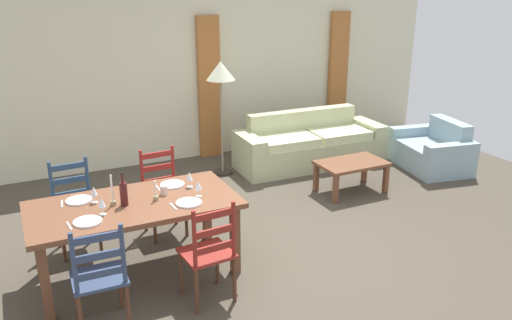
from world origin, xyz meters
name	(u,v)px	position (x,y,z in m)	size (l,w,h in m)	color
ground_plane	(259,251)	(0.00, 0.00, -0.01)	(9.60, 9.60, 0.02)	#484034
wall_far	(162,74)	(0.00, 3.30, 1.35)	(9.60, 0.16, 2.70)	beige
curtain_panel_left	(209,88)	(0.70, 3.16, 1.10)	(0.35, 0.08, 2.20)	#B16932
curtain_panel_right	(338,76)	(3.10, 3.16, 1.10)	(0.35, 0.08, 2.20)	#B16932
dining_table	(134,211)	(-1.25, 0.10, 0.66)	(1.90, 0.96, 0.75)	brown
dining_chair_near_left	(100,278)	(-1.71, -0.61, 0.48)	(0.43, 0.41, 0.96)	navy
dining_chair_near_right	(209,253)	(-0.79, -0.62, 0.48)	(0.45, 0.43, 0.96)	maroon
dining_chair_far_left	(75,206)	(-1.69, 0.89, 0.48)	(0.44, 0.42, 0.96)	navy
dining_chair_far_right	(162,192)	(-0.77, 0.86, 0.48)	(0.44, 0.42, 0.96)	maroon
dinner_plate_near_left	(88,222)	(-1.70, -0.15, 0.76)	(0.24, 0.24, 0.02)	white
fork_near_left	(69,226)	(-1.85, -0.15, 0.75)	(0.02, 0.17, 0.01)	silver
dinner_plate_near_right	(189,203)	(-0.80, -0.15, 0.76)	(0.24, 0.24, 0.02)	white
fork_near_right	(173,206)	(-0.95, -0.15, 0.75)	(0.02, 0.17, 0.01)	silver
dinner_plate_far_left	(79,200)	(-1.70, 0.35, 0.76)	(0.24, 0.24, 0.02)	white
fork_far_left	(62,204)	(-1.85, 0.35, 0.75)	(0.02, 0.17, 0.01)	silver
dinner_plate_far_right	(172,185)	(-0.80, 0.35, 0.76)	(0.24, 0.24, 0.02)	white
fork_far_right	(158,188)	(-0.95, 0.35, 0.75)	(0.02, 0.17, 0.01)	silver
wine_bottle	(124,193)	(-1.33, 0.08, 0.87)	(0.07, 0.07, 0.32)	#471919
wine_glass_near_left	(102,203)	(-1.55, -0.04, 0.86)	(0.06, 0.06, 0.16)	white
wine_glass_near_right	(198,186)	(-0.66, -0.04, 0.86)	(0.06, 0.06, 0.16)	white
wine_glass_far_left	(94,192)	(-1.57, 0.25, 0.86)	(0.06, 0.06, 0.16)	white
wine_glass_far_right	(189,177)	(-0.66, 0.23, 0.86)	(0.06, 0.06, 0.16)	white
coffee_cup_primary	(164,190)	(-0.94, 0.16, 0.80)	(0.07, 0.07, 0.09)	beige
candle_tall	(113,196)	(-1.43, 0.12, 0.84)	(0.05, 0.05, 0.29)	#998C66
candle_short	(156,195)	(-1.05, 0.06, 0.80)	(0.05, 0.05, 0.20)	#998C66
couch	(309,145)	(1.90, 2.13, 0.29)	(2.31, 0.89, 0.80)	#BCC091
coffee_table	(352,166)	(1.82, 0.91, 0.36)	(0.90, 0.56, 0.42)	brown
armchair_upholstered	(434,152)	(3.51, 1.15, 0.25)	(0.99, 1.28, 0.72)	#92AFBA
standing_lamp	(221,78)	(0.55, 2.31, 1.41)	(0.40, 0.40, 1.64)	#332D28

